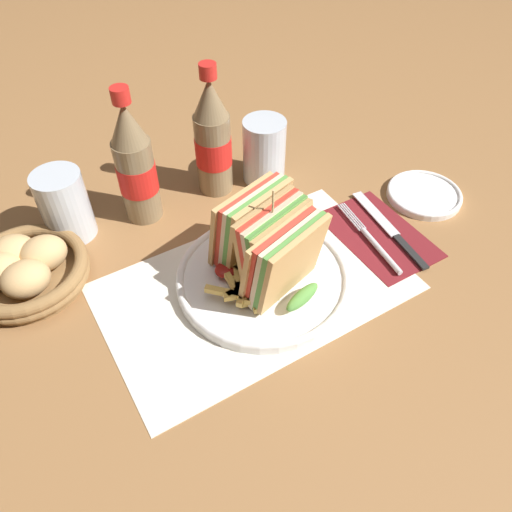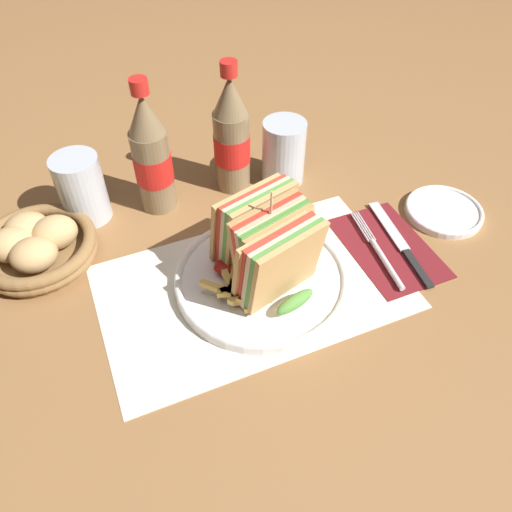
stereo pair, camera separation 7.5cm
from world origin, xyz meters
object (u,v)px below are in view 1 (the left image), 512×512
at_px(coke_bottle_near, 135,166).
at_px(coke_bottle_far, 213,140).
at_px(glass_far, 66,209).
at_px(side_saucer, 424,194).
at_px(plate_main, 263,278).
at_px(knife, 390,229).
at_px(fork, 375,243).
at_px(glass_near, 264,155).
at_px(bread_basket, 24,269).
at_px(club_sandwich, 271,244).

relative_size(coke_bottle_near, coke_bottle_far, 1.00).
bearing_deg(glass_far, side_saucer, -22.44).
height_order(plate_main, glass_far, glass_far).
height_order(plate_main, knife, plate_main).
bearing_deg(side_saucer, fork, -162.26).
xyz_separation_m(coke_bottle_near, glass_near, (0.23, -0.02, -0.05)).
bearing_deg(glass_far, fork, -35.00).
bearing_deg(knife, glass_far, 156.33).
distance_m(glass_far, bread_basket, 0.12).
distance_m(fork, glass_far, 0.50).
bearing_deg(bread_basket, coke_bottle_near, 14.50).
bearing_deg(coke_bottle_far, knife, -53.09).
relative_size(plate_main, coke_bottle_far, 1.12).
bearing_deg(fork, glass_near, 109.70).
bearing_deg(coke_bottle_near, bread_basket, -165.50).
relative_size(plate_main, side_saucer, 1.99).
xyz_separation_m(knife, glass_near, (-0.10, 0.24, 0.05)).
bearing_deg(bread_basket, fork, -23.28).
distance_m(coke_bottle_near, glass_near, 0.24).
bearing_deg(side_saucer, plate_main, -176.38).
distance_m(coke_bottle_far, side_saucer, 0.39).
xyz_separation_m(coke_bottle_far, glass_far, (-0.26, 0.01, -0.05)).
height_order(fork, side_saucer, same).
xyz_separation_m(club_sandwich, fork, (0.18, -0.03, -0.07)).
height_order(plate_main, coke_bottle_near, coke_bottle_near).
bearing_deg(knife, bread_basket, 167.02).
distance_m(bread_basket, side_saucer, 0.68).
distance_m(glass_near, bread_basket, 0.45).
bearing_deg(coke_bottle_near, plate_main, -68.90).
distance_m(club_sandwich, bread_basket, 0.37).
xyz_separation_m(knife, glass_far, (-0.46, 0.27, 0.05)).
height_order(coke_bottle_far, side_saucer, coke_bottle_far).
bearing_deg(coke_bottle_far, glass_far, 176.80).
distance_m(plate_main, club_sandwich, 0.07).
bearing_deg(coke_bottle_far, club_sandwich, -98.54).
relative_size(club_sandwich, coke_bottle_near, 0.81).
relative_size(knife, coke_bottle_near, 0.86).
bearing_deg(club_sandwich, bread_basket, 149.30).
height_order(plate_main, club_sandwich, club_sandwich).
bearing_deg(coke_bottle_near, side_saucer, -25.94).
distance_m(coke_bottle_near, bread_basket, 0.23).
bearing_deg(coke_bottle_near, glass_far, 172.03).
distance_m(plate_main, glass_near, 0.27).
bearing_deg(glass_near, club_sandwich, -119.73).
bearing_deg(plate_main, coke_bottle_near, 111.10).
xyz_separation_m(fork, bread_basket, (-0.50, 0.22, 0.02)).
bearing_deg(coke_bottle_near, coke_bottle_far, 0.92).
bearing_deg(glass_near, knife, -66.73).
xyz_separation_m(club_sandwich, bread_basket, (-0.32, 0.19, -0.05)).
relative_size(club_sandwich, side_saucer, 1.43).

